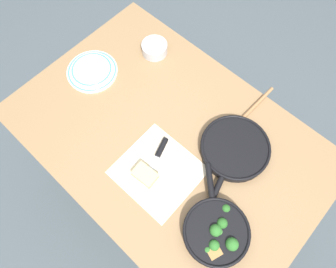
{
  "coord_description": "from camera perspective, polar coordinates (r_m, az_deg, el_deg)",
  "views": [
    {
      "loc": [
        0.34,
        -0.37,
        1.89
      ],
      "look_at": [
        0.0,
        0.0,
        0.75
      ],
      "focal_mm": 32.0,
      "sensor_mm": 36.0,
      "label": 1
    }
  ],
  "objects": [
    {
      "name": "wooden_spoon",
      "position": [
        1.33,
        13.97,
        2.92
      ],
      "size": [
        0.04,
        0.35,
        0.02
      ],
      "rotation": [
        0.0,
        0.0,
        4.68
      ],
      "color": "#996B42",
      "rests_on": "dining_table_red"
    },
    {
      "name": "parchment_sheet",
      "position": [
        1.21,
        -1.92,
        -7.06
      ],
      "size": [
        0.31,
        0.3,
        0.0
      ],
      "color": "beige",
      "rests_on": "dining_table_red"
    },
    {
      "name": "dining_table_red",
      "position": [
        1.34,
        -0.0,
        -1.66
      ],
      "size": [
        1.32,
        0.89,
        0.73
      ],
      "color": "olive",
      "rests_on": "ground_plane"
    },
    {
      "name": "dinner_plate_stack",
      "position": [
        1.46,
        -14.25,
        11.66
      ],
      "size": [
        0.24,
        0.24,
        0.03
      ],
      "color": "white",
      "rests_on": "dining_table_red"
    },
    {
      "name": "prep_bowl_steel",
      "position": [
        1.48,
        -2.58,
        15.99
      ],
      "size": [
        0.12,
        0.12,
        0.05
      ],
      "color": "#B7B7BC",
      "rests_on": "dining_table_red"
    },
    {
      "name": "ground_plane",
      "position": [
        1.96,
        -0.0,
        -8.94
      ],
      "size": [
        14.0,
        14.0,
        0.0
      ],
      "primitive_type": "plane",
      "color": "#424C51"
    },
    {
      "name": "grater_knife",
      "position": [
        1.22,
        -2.06,
        -4.35
      ],
      "size": [
        0.1,
        0.24,
        0.02
      ],
      "rotation": [
        0.0,
        0.0,
        5.03
      ],
      "color": "silver",
      "rests_on": "dining_table_red"
    },
    {
      "name": "skillet_broccoli",
      "position": [
        1.15,
        9.23,
        -17.96
      ],
      "size": [
        0.32,
        0.31,
        0.07
      ],
      "rotation": [
        0.0,
        0.0,
        2.38
      ],
      "color": "black",
      "rests_on": "dining_table_red"
    },
    {
      "name": "skillet_eggs",
      "position": [
        1.25,
        12.58,
        -2.7
      ],
      "size": [
        0.29,
        0.41,
        0.04
      ],
      "rotation": [
        0.0,
        0.0,
        4.99
      ],
      "color": "black",
      "rests_on": "dining_table_red"
    },
    {
      "name": "cheese_block",
      "position": [
        1.19,
        -4.38,
        -7.8
      ],
      "size": [
        0.1,
        0.07,
        0.04
      ],
      "color": "#EFD67A",
      "rests_on": "dining_table_red"
    }
  ]
}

